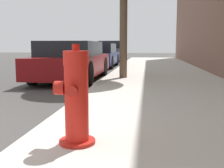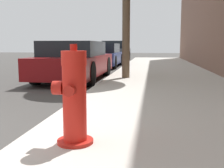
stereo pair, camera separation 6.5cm
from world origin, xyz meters
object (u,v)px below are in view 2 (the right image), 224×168
(fire_hydrant, at_px, (74,99))
(parked_car_near, at_px, (75,61))
(parked_car_far, at_px, (116,51))
(parked_car_mid, at_px, (101,55))

(fire_hydrant, relative_size, parked_car_near, 0.21)
(fire_hydrant, distance_m, parked_car_far, 17.67)
(parked_car_mid, bearing_deg, fire_hydrant, -80.89)
(parked_car_far, bearing_deg, parked_car_near, -89.26)
(parked_car_near, xyz_separation_m, parked_car_mid, (-0.16, 5.47, -0.02))
(fire_hydrant, height_order, parked_car_mid, parked_car_mid)
(parked_car_near, bearing_deg, parked_car_far, 90.74)
(parked_car_mid, relative_size, parked_car_far, 0.92)
(parked_car_near, distance_m, parked_car_far, 11.35)
(parked_car_near, height_order, parked_car_far, parked_car_far)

